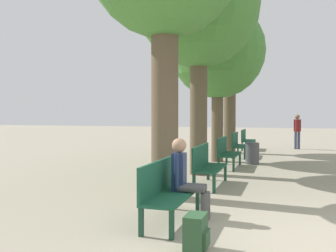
# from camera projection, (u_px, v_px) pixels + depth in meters

# --- Properties ---
(ground_plane) EXTENTS (80.00, 80.00, 0.00)m
(ground_plane) POSITION_uv_depth(u_px,v_px,m) (304.00, 240.00, 4.85)
(ground_plane) COLOR gray
(bench_row_0) EXTENTS (0.52, 1.59, 0.92)m
(bench_row_0) POSITION_uv_depth(u_px,v_px,m) (166.00, 188.00, 5.65)
(bench_row_0) COLOR #195138
(bench_row_0) RESTS_ON ground_plane
(bench_row_1) EXTENTS (0.52, 1.59, 0.92)m
(bench_row_1) POSITION_uv_depth(u_px,v_px,m) (206.00, 163.00, 8.50)
(bench_row_1) COLOR #195138
(bench_row_1) RESTS_ON ground_plane
(bench_row_2) EXTENTS (0.52, 1.59, 0.92)m
(bench_row_2) POSITION_uv_depth(u_px,v_px,m) (226.00, 151.00, 11.35)
(bench_row_2) COLOR #195138
(bench_row_2) RESTS_ON ground_plane
(bench_row_3) EXTENTS (0.52, 1.59, 0.92)m
(bench_row_3) POSITION_uv_depth(u_px,v_px,m) (238.00, 143.00, 14.21)
(bench_row_3) COLOR #195138
(bench_row_3) RESTS_ON ground_plane
(bench_row_4) EXTENTS (0.52, 1.59, 0.92)m
(bench_row_4) POSITION_uv_depth(u_px,v_px,m) (246.00, 138.00, 17.06)
(bench_row_4) COLOR #195138
(bench_row_4) RESTS_ON ground_plane
(tree_row_1) EXTENTS (3.24, 3.24, 6.12)m
(tree_row_1) POSITION_uv_depth(u_px,v_px,m) (199.00, 9.00, 9.99)
(tree_row_1) COLOR brown
(tree_row_1) RESTS_ON ground_plane
(tree_row_2) EXTENTS (3.22, 3.22, 5.39)m
(tree_row_2) POSITION_uv_depth(u_px,v_px,m) (218.00, 52.00, 12.76)
(tree_row_2) COLOR brown
(tree_row_2) RESTS_ON ground_plane
(tree_row_3) EXTENTS (2.80, 2.80, 5.65)m
(tree_row_3) POSITION_uv_depth(u_px,v_px,m) (230.00, 53.00, 15.53)
(tree_row_3) COLOR brown
(tree_row_3) RESTS_ON ground_plane
(person_seated) EXTENTS (0.60, 0.34, 1.26)m
(person_seated) POSITION_uv_depth(u_px,v_px,m) (186.00, 176.00, 5.82)
(person_seated) COLOR #4C4C4C
(person_seated) RESTS_ON ground_plane
(backpack) EXTENTS (0.27, 0.37, 0.43)m
(backpack) POSITION_uv_depth(u_px,v_px,m) (196.00, 233.00, 4.48)
(backpack) COLOR #284C2D
(backpack) RESTS_ON ground_plane
(pedestrian_near) EXTENTS (0.32, 0.27, 1.60)m
(pedestrian_near) POSITION_uv_depth(u_px,v_px,m) (297.00, 129.00, 17.33)
(pedestrian_near) COLOR #384260
(pedestrian_near) RESTS_ON ground_plane
(trash_bin) EXTENTS (0.43, 0.43, 0.70)m
(trash_bin) POSITION_uv_depth(u_px,v_px,m) (252.00, 153.00, 12.14)
(trash_bin) COLOR #4C4C51
(trash_bin) RESTS_ON ground_plane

